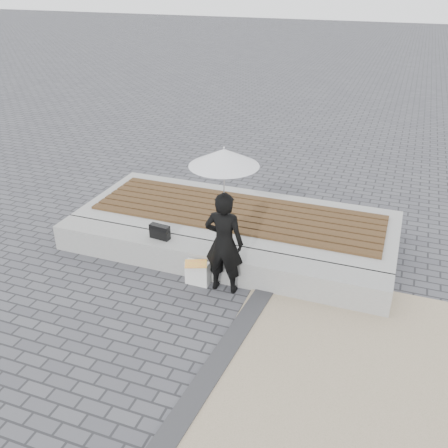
{
  "coord_description": "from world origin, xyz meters",
  "views": [
    {
      "loc": [
        2.32,
        -4.07,
        3.95
      ],
      "look_at": [
        0.33,
        1.28,
        1.0
      ],
      "focal_mm": 40.21,
      "sensor_mm": 36.0,
      "label": 1
    }
  ],
  "objects": [
    {
      "name": "timber_decking",
      "position": [
        0.0,
        2.8,
        0.42
      ],
      "size": [
        4.6,
        1.4,
        0.04
      ],
      "primitive_type": null,
      "color": "#54341C",
      "rests_on": "timber_platform"
    },
    {
      "name": "seating_ledge",
      "position": [
        0.0,
        1.6,
        0.2
      ],
      "size": [
        5.0,
        0.45,
        0.4
      ],
      "primitive_type": "cube",
      "color": "#9E9E9A",
      "rests_on": "ground"
    },
    {
      "name": "magazine",
      "position": [
        -0.05,
        1.22,
        0.35
      ],
      "size": [
        0.36,
        0.32,
        0.01
      ],
      "primitive_type": "cube",
      "rotation": [
        0.0,
        0.0,
        0.39
      ],
      "color": "#FC5843",
      "rests_on": "canvas_tote"
    },
    {
      "name": "parasol",
      "position": [
        0.33,
        1.28,
        1.9
      ],
      "size": [
        0.87,
        0.87,
        1.11
      ],
      "rotation": [
        0.0,
        0.0,
        0.09
      ],
      "color": "silver",
      "rests_on": "ground"
    },
    {
      "name": "handbag",
      "position": [
        -0.79,
        1.62,
        0.51
      ],
      "size": [
        0.31,
        0.14,
        0.22
      ],
      "primitive_type": "cube",
      "rotation": [
        0.0,
        0.0,
        -0.11
      ],
      "color": "black",
      "rests_on": "seating_ledge"
    },
    {
      "name": "edging_band",
      "position": [
        0.75,
        -0.5,
        0.02
      ],
      "size": [
        0.61,
        5.2,
        0.04
      ],
      "primitive_type": "cube",
      "rotation": [
        0.0,
        0.0,
        -0.07
      ],
      "color": "#313134",
      "rests_on": "ground"
    },
    {
      "name": "woman",
      "position": [
        0.33,
        1.28,
        0.72
      ],
      "size": [
        0.54,
        0.37,
        1.44
      ],
      "primitive_type": "imported",
      "rotation": [
        0.0,
        0.0,
        3.18
      ],
      "color": "black",
      "rests_on": "ground"
    },
    {
      "name": "canvas_tote",
      "position": [
        -0.05,
        1.27,
        0.17
      ],
      "size": [
        0.33,
        0.15,
        0.35
      ],
      "primitive_type": "cube",
      "rotation": [
        0.0,
        0.0,
        -0.02
      ],
      "color": "silver",
      "rests_on": "ground"
    },
    {
      "name": "ground",
      "position": [
        0.0,
        0.0,
        0.0
      ],
      "size": [
        80.0,
        80.0,
        0.0
      ],
      "primitive_type": "plane",
      "color": "#49494E",
      "rests_on": "ground"
    },
    {
      "name": "timber_platform",
      "position": [
        0.0,
        2.8,
        0.2
      ],
      "size": [
        5.0,
        2.0,
        0.4
      ],
      "primitive_type": "cube",
      "color": "#979793",
      "rests_on": "ground"
    }
  ]
}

